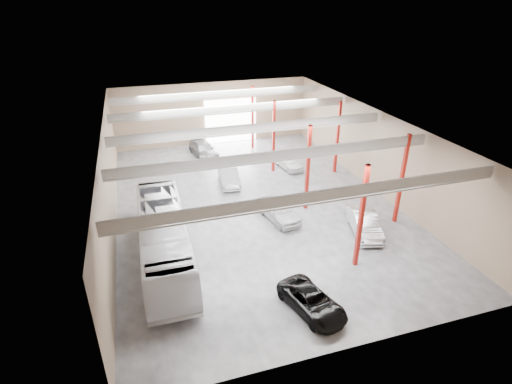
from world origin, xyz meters
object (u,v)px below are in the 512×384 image
coach_bus (164,238)px  car_row_a (278,210)px  car_row_b (229,175)px  car_row_c (204,149)px  black_sedan (312,301)px  car_right_near (364,223)px  car_right_far (288,162)px

coach_bus → car_row_a: size_ratio=2.71×
car_row_b → car_row_c: (-0.95, 7.50, -0.02)m
car_row_b → car_row_c: bearing=103.1°
coach_bus → car_row_b: coach_bus is taller
black_sedan → car_right_near: car_right_near is taller
coach_bus → car_right_near: bearing=-2.3°
car_right_near → car_right_far: 12.96m
car_row_c → car_right_far: (7.50, -5.79, -0.08)m
car_row_a → car_right_far: car_row_a is taller
car_row_c → car_row_a: bearing=-86.7°
car_row_a → car_right_far: 10.22m
car_row_a → car_row_c: (-3.07, 15.00, -0.02)m
black_sedan → car_right_far: 20.16m
black_sedan → car_row_c: size_ratio=0.84×
car_right_far → car_row_b: bearing=-174.1°
car_row_c → car_right_near: car_right_near is taller
coach_bus → car_right_near: 14.22m
coach_bus → car_row_c: bearing=72.9°
car_right_near → car_right_far: (-0.85, 12.93, -0.11)m
car_row_b → car_right_far: 6.77m
car_row_a → car_row_b: bearing=94.8°
car_row_c → car_right_far: size_ratio=1.31×
car_row_a → car_row_c: size_ratio=0.88×
car_row_b → car_right_far: bearing=20.5°
car_right_far → coach_bus: bearing=-146.3°
car_row_c → car_right_far: 9.48m
car_right_near → car_row_a: bearing=160.0°
coach_bus → black_sedan: 10.14m
car_row_a → car_right_far: (4.43, 9.21, -0.10)m
car_right_near → car_row_c: bearing=129.2°
black_sedan → car_row_a: (1.69, 10.00, 0.17)m
car_row_a → car_right_far: bearing=53.3°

